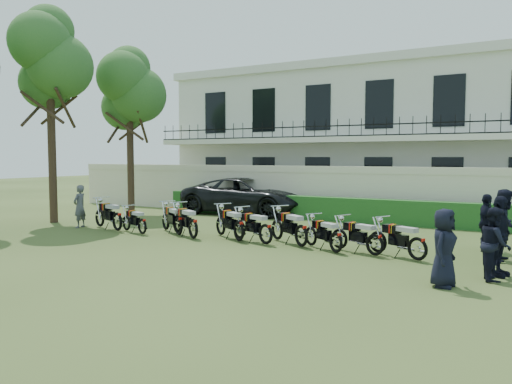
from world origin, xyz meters
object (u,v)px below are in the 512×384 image
motorcycle_5 (266,229)px  motorcycle_7 (336,237)px  motorcycle_2 (179,221)px  officer_4 (505,225)px  officer_5 (486,223)px  motorcycle_0 (117,217)px  tree_west_near (130,89)px  suv (247,196)px  motorcycle_3 (193,224)px  tree_west_mid (50,59)px  motorcycle_9 (418,243)px  motorcycle_6 (301,230)px  inspector (80,206)px  motorcycle_1 (142,222)px  motorcycle_8 (375,239)px  officer_0 (444,248)px  officer_1 (495,244)px  motorcycle_4 (239,226)px  officer_2 (499,236)px

motorcycle_5 → motorcycle_7: (2.35, -0.21, -0.04)m
motorcycle_2 → officer_4: (9.98, 0.91, 0.44)m
officer_5 → officer_4: bearing=-145.2°
motorcycle_0 → motorcycle_5: 6.02m
tree_west_near → suv: bearing=27.9°
motorcycle_3 → tree_west_mid: bearing=115.3°
motorcycle_2 → motorcycle_9: (8.03, -0.31, -0.02)m
motorcycle_5 → officer_5: (5.97, 2.19, 0.33)m
tree_west_near → motorcycle_6: 12.75m
tree_west_near → inspector: 6.99m
motorcycle_1 → motorcycle_3: size_ratio=0.91×
tree_west_mid → motorcycle_7: bearing=-2.8°
motorcycle_2 → motorcycle_3: size_ratio=0.96×
motorcycle_8 → officer_5: officer_5 is taller
motorcycle_3 → officer_0: size_ratio=1.12×
motorcycle_0 → suv: bearing=8.7°
tree_west_near → motorcycle_5: size_ratio=4.20×
officer_1 → officer_5: size_ratio=0.98×
tree_west_near → motorcycle_5: (9.64, -4.39, -5.39)m
motorcycle_4 → officer_2: officer_2 is taller
motorcycle_7 → motorcycle_8: (1.07, 0.14, 0.01)m
motorcycle_7 → officer_0: (3.21, -2.30, 0.36)m
officer_5 → officer_1: bearing=-163.0°
motorcycle_3 → motorcycle_2: bearing=98.1°
motorcycle_8 → officer_1: bearing=-91.3°
motorcycle_5 → motorcycle_6: (1.12, 0.15, 0.03)m
tree_west_mid → suv: 10.28m
motorcycle_0 → officer_0: size_ratio=1.24×
officer_0 → officer_4: size_ratio=0.88×
motorcycle_2 → inspector: size_ratio=1.07×
motorcycle_2 → officer_0: bearing=-74.5°
motorcycle_8 → inspector: inspector is taller
tree_west_mid → motorcycle_1: size_ratio=5.30×
tree_west_near → suv: tree_west_near is taller
suv → officer_0: suv is taller
motorcycle_2 → motorcycle_3: bearing=-80.0°
motorcycle_4 → officer_4: 7.60m
motorcycle_8 → officer_2: bearing=-83.6°
motorcycle_2 → officer_2: (9.95, -1.06, 0.42)m
motorcycle_8 → officer_1: officer_1 is taller
motorcycle_4 → inspector: (-7.00, -0.24, 0.31)m
tree_west_near → motorcycle_7: tree_west_near is taller
motorcycle_2 → motorcycle_8: (6.88, -0.20, -0.03)m
officer_1 → motorcycle_3: bearing=70.8°
motorcycle_2 → motorcycle_7: motorcycle_2 is taller
tree_west_near → motorcycle_2: tree_west_near is taller
tree_west_near → motorcycle_1: size_ratio=4.75×
motorcycle_6 → motorcycle_5: bearing=130.6°
motorcycle_6 → motorcycle_9: 3.45m
motorcycle_8 → motorcycle_1: bearing=113.9°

